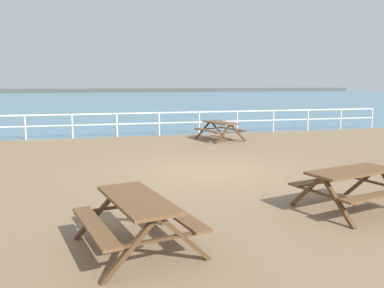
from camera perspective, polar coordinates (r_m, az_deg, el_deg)
ground_plane at (r=10.97m, az=2.35°, el=-4.44°), size 30.00×24.00×0.20m
sea_band at (r=63.08m, az=-11.89°, el=6.43°), size 142.00×90.00×0.01m
distant_shoreline at (r=106.03m, az=-13.08°, el=7.27°), size 142.00×6.00×1.80m
seaward_railing at (r=18.30m, az=-4.76°, el=3.56°), size 23.07×0.07×1.08m
picnic_table_near_right at (r=5.87m, az=-7.87°, el=-9.43°), size 1.86×2.09×0.80m
picnic_table_mid_centre at (r=16.78m, az=4.07°, el=2.53°), size 1.91×2.12×0.80m
picnic_table_far_right at (r=8.14m, az=21.92°, el=-4.81°), size 2.11×1.90×0.80m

